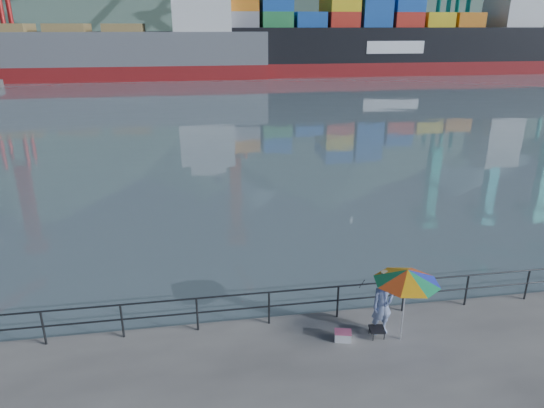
{
  "coord_description": "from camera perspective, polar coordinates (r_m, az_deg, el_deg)",
  "views": [
    {
      "loc": [
        -2.82,
        -9.91,
        7.96
      ],
      "look_at": [
        -0.21,
        6.0,
        2.0
      ],
      "focal_mm": 32.0,
      "sensor_mm": 36.0,
      "label": 1
    }
  ],
  "objects": [
    {
      "name": "harbor_water",
      "position": [
        140.16,
        -8.51,
        16.83
      ],
      "size": [
        500.0,
        280.0,
        0.0
      ],
      "primitive_type": "cube",
      "color": "slate",
      "rests_on": "ground"
    },
    {
      "name": "far_dock",
      "position": [
        104.01,
        -2.29,
        15.89
      ],
      "size": [
        200.0,
        40.0,
        0.4
      ],
      "primitive_type": "cube",
      "color": "#514F4C",
      "rests_on": "ground"
    },
    {
      "name": "guardrail",
      "position": [
        14.07,
        3.76,
        -11.67
      ],
      "size": [
        22.0,
        0.06,
        1.03
      ],
      "color": "#2D3033",
      "rests_on": "ground"
    },
    {
      "name": "container_stacks",
      "position": [
        110.09,
        9.54,
        17.48
      ],
      "size": [
        58.0,
        8.4,
        7.8
      ],
      "color": "orange",
      "rests_on": "ground"
    },
    {
      "name": "fisherman",
      "position": [
        13.7,
        12.85,
        -11.52
      ],
      "size": [
        0.68,
        0.51,
        1.72
      ],
      "primitive_type": "imported",
      "rotation": [
        0.0,
        0.0,
        0.16
      ],
      "color": "#355394",
      "rests_on": "ground"
    },
    {
      "name": "beach_umbrella",
      "position": [
        13.02,
        15.61,
        -8.16
      ],
      "size": [
        2.04,
        2.04,
        2.1
      ],
      "color": "white",
      "rests_on": "ground"
    },
    {
      "name": "folding_stool",
      "position": [
        13.88,
        12.22,
        -14.53
      ],
      "size": [
        0.45,
        0.45,
        0.26
      ],
      "color": "black",
      "rests_on": "ground"
    },
    {
      "name": "cooler_bag",
      "position": [
        13.6,
        8.33,
        -15.15
      ],
      "size": [
        0.49,
        0.39,
        0.25
      ],
      "primitive_type": "cube",
      "rotation": [
        0.0,
        0.0,
        -0.26
      ],
      "color": "white",
      "rests_on": "ground"
    },
    {
      "name": "fishing_rod",
      "position": [
        14.94,
        10.27,
        -12.28
      ],
      "size": [
        0.57,
        1.82,
        1.33
      ],
      "primitive_type": "cylinder",
      "rotation": [
        0.96,
        0.0,
        -0.3
      ],
      "color": "black",
      "rests_on": "ground"
    },
    {
      "name": "bulk_carrier",
      "position": [
        85.18,
        -19.42,
        16.59
      ],
      "size": [
        56.17,
        9.72,
        14.5
      ],
      "color": "maroon",
      "rests_on": "ground"
    },
    {
      "name": "container_ship",
      "position": [
        92.66,
        14.07,
        18.4
      ],
      "size": [
        63.04,
        10.51,
        18.1
      ],
      "color": "maroon",
      "rests_on": "ground"
    }
  ]
}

